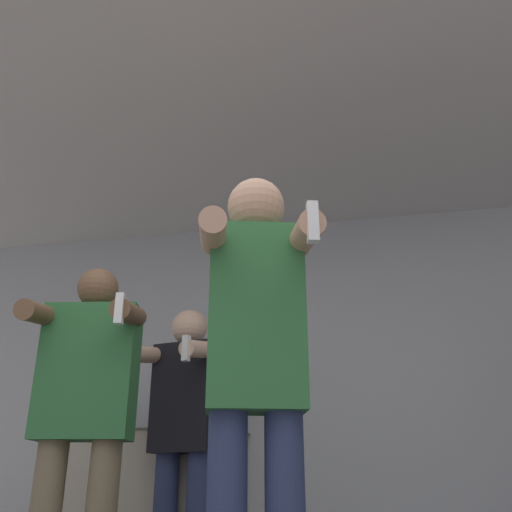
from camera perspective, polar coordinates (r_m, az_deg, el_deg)
The scene contains 8 objects.
wall_back at distance 4.09m, azimuth 3.20°, elevation -13.46°, with size 7.00×0.06×2.55m.
ceiling_slab at distance 3.26m, azimuth -0.84°, elevation 13.86°, with size 7.00×3.31×0.05m.
bottle_clear_vodka at distance 4.02m, azimuth -9.76°, elevation -15.11°, with size 0.08×0.08×0.34m.
bottle_dark_rum at distance 3.88m, azimuth -3.56°, elevation -15.57°, with size 0.09×0.09×0.27m.
bottle_amber_bourbon at distance 4.22m, azimuth -16.74°, elevation -15.19°, with size 0.09×0.09×0.29m.
person_woman_foreground at distance 2.01m, azimuth 0.03°, elevation -11.23°, with size 0.49×0.52×1.78m.
person_man_side at distance 2.89m, azimuth -16.84°, elevation -14.59°, with size 0.58×0.53×1.71m.
person_spectator_back at distance 3.48m, azimuth -7.20°, elevation -16.68°, with size 0.53×0.53×1.69m.
Camera 1 is at (0.54, -1.19, 0.65)m, focal length 40.00 mm.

